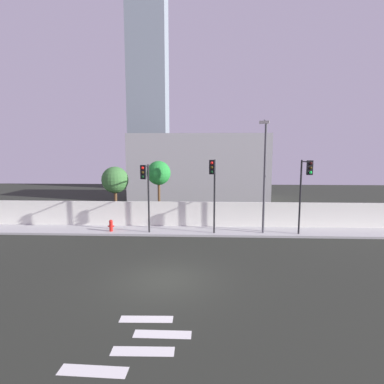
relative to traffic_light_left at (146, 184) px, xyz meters
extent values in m
plane|color=#242721|center=(2.18, -7.03, -3.52)|extent=(80.00, 80.00, 0.00)
cube|color=#A5A5A5|center=(2.18, 1.17, -3.44)|extent=(36.00, 2.40, 0.15)
cube|color=silver|center=(2.18, 2.46, -2.47)|extent=(36.00, 0.18, 1.80)
cube|color=silver|center=(1.02, -12.83, -3.52)|extent=(1.81, 0.50, 0.01)
cube|color=silver|center=(2.15, -11.98, -3.52)|extent=(1.81, 0.48, 0.01)
cube|color=silver|center=(2.59, -11.13, -3.52)|extent=(1.80, 0.44, 0.01)
cube|color=silver|center=(1.93, -10.28, -3.52)|extent=(1.81, 0.50, 0.01)
cylinder|color=black|center=(0.08, 0.52, -1.06)|extent=(0.12, 0.12, 4.63)
cylinder|color=black|center=(0.01, 0.05, 1.16)|extent=(0.22, 0.95, 0.08)
cube|color=black|center=(-0.06, -0.42, 0.81)|extent=(0.37, 0.25, 0.90)
sphere|color=red|center=(-0.08, -0.54, 1.08)|extent=(0.18, 0.18, 0.18)
sphere|color=#33260A|center=(-0.08, -0.54, 0.80)|extent=(0.18, 0.18, 0.18)
sphere|color=black|center=(-0.08, -0.54, 0.52)|extent=(0.18, 0.18, 0.18)
cylinder|color=black|center=(10.17, 0.52, -0.90)|extent=(0.12, 0.12, 4.94)
cylinder|color=black|center=(10.25, -0.03, 1.47)|extent=(0.25, 1.10, 0.08)
cube|color=black|center=(10.34, -0.57, 1.12)|extent=(0.37, 0.25, 0.90)
sphere|color=black|center=(10.36, -0.69, 1.39)|extent=(0.18, 0.18, 0.18)
sphere|color=#33260A|center=(10.36, -0.69, 1.11)|extent=(0.18, 0.18, 0.18)
sphere|color=#19F24C|center=(10.36, -0.69, 0.83)|extent=(0.18, 0.18, 0.18)
cylinder|color=black|center=(4.51, 0.52, -0.89)|extent=(0.12, 0.12, 4.95)
cylinder|color=black|center=(4.41, 0.05, 1.48)|extent=(0.27, 0.95, 0.08)
cube|color=black|center=(4.32, -0.42, 1.13)|extent=(0.37, 0.27, 0.90)
sphere|color=red|center=(4.29, -0.54, 1.40)|extent=(0.18, 0.18, 0.18)
sphere|color=#33260A|center=(4.29, -0.54, 1.12)|extent=(0.18, 0.18, 0.18)
sphere|color=black|center=(4.29, -0.54, 0.84)|extent=(0.18, 0.18, 0.18)
cylinder|color=#4C4C51|center=(7.83, 0.72, 0.31)|extent=(0.16, 0.16, 7.37)
cylinder|color=#4C4C51|center=(7.62, -0.14, 3.95)|extent=(0.53, 1.74, 0.10)
cube|color=beige|center=(7.40, -0.99, 3.85)|extent=(0.64, 0.38, 0.16)
cylinder|color=red|center=(-2.61, 0.67, -3.05)|extent=(0.24, 0.24, 0.64)
sphere|color=red|center=(-2.61, 0.67, -2.69)|extent=(0.26, 0.26, 0.26)
cylinder|color=red|center=(-2.78, 0.67, -3.02)|extent=(0.10, 0.09, 0.09)
cylinder|color=red|center=(-2.44, 0.67, -3.02)|extent=(0.10, 0.09, 0.09)
cylinder|color=brown|center=(-3.14, 3.77, -2.09)|extent=(0.23, 0.23, 2.86)
sphere|color=#396E34|center=(-3.14, 3.77, -0.09)|extent=(2.07, 2.07, 2.07)
cylinder|color=brown|center=(0.29, 3.77, -1.78)|extent=(0.20, 0.20, 3.47)
sphere|color=#248B33|center=(0.29, 3.77, 0.46)|extent=(1.85, 1.85, 1.85)
cube|color=#A2A2A2|center=(3.13, 16.46, 0.26)|extent=(15.76, 6.00, 7.56)
cube|color=gray|center=(-4.82, 28.46, 12.32)|extent=(5.72, 5.00, 31.69)
camera|label=1|loc=(3.90, -20.10, 2.14)|focal=29.14mm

